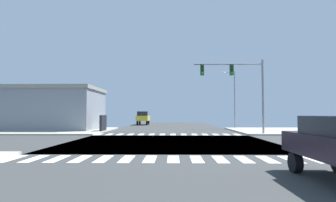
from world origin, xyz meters
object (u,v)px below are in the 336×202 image
object	(u,v)px
bank_building	(33,109)
traffic_signal_mast	(237,79)
street_lamp	(233,94)
pickup_farside_2	(143,117)

from	to	relation	value
bank_building	traffic_signal_mast	bearing A→B (deg)	-16.76
street_lamp	pickup_farside_2	size ratio (longest dim) A/B	1.46
traffic_signal_mast	pickup_farside_2	world-z (taller)	traffic_signal_mast
street_lamp	bank_building	distance (m)	24.77
bank_building	pickup_farside_2	distance (m)	20.10
street_lamp	bank_building	world-z (taller)	street_lamp
street_lamp	bank_building	xyz separation A→B (m)	(-24.43, -3.60, -1.97)
traffic_signal_mast	street_lamp	distance (m)	10.59
pickup_farside_2	bank_building	bearing A→B (deg)	55.34
traffic_signal_mast	street_lamp	size ratio (longest dim) A/B	0.94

